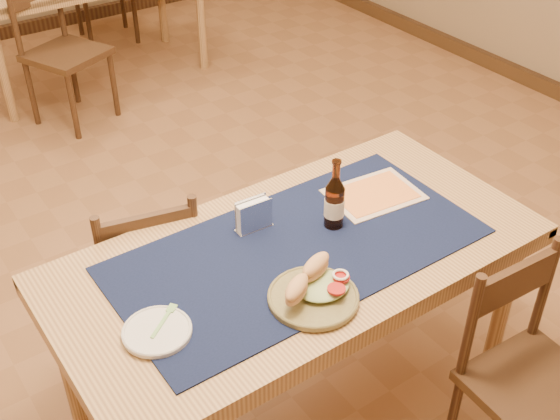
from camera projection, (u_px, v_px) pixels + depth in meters
main_table at (297, 269)px, 2.31m from camera, size 1.60×0.80×0.75m
placemat at (298, 249)px, 2.26m from camera, size 1.20×0.60×0.01m
baseboard at (193, 278)px, 3.20m from camera, size 6.00×7.00×0.10m
chair_main_far at (148, 273)px, 2.66m from camera, size 0.46×0.46×0.83m
chair_main_near at (529, 377)px, 2.24m from camera, size 0.41×0.41×0.84m
chair_back_near at (61, 49)px, 4.28m from camera, size 0.55×0.55×0.90m
sandwich_plate at (314, 290)px, 2.06m from camera, size 0.27×0.27×0.10m
side_plate at (157, 331)px, 1.95m from camera, size 0.20×0.20×0.02m
fork at (165, 318)px, 1.98m from camera, size 0.12×0.10×0.00m
beer_bottle at (334, 202)px, 2.31m from camera, size 0.07×0.07×0.25m
napkin_holder at (254, 216)px, 2.32m from camera, size 0.13×0.05×0.11m
menu_card at (374, 194)px, 2.50m from camera, size 0.34×0.27×0.01m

